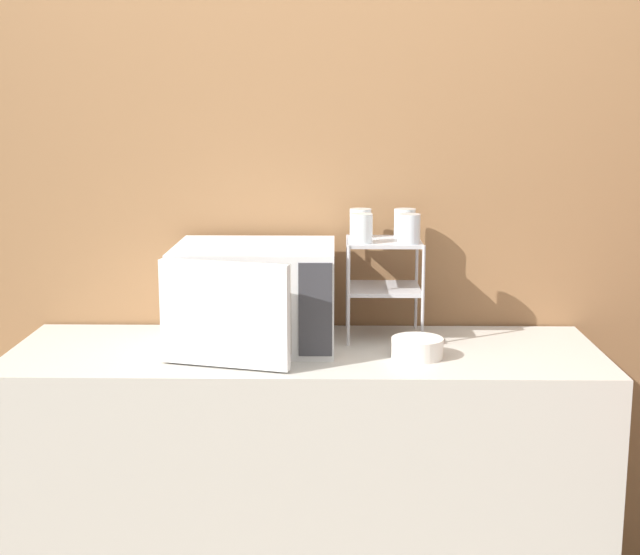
% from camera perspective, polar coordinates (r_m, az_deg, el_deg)
% --- Properties ---
extents(wall_back, '(8.00, 0.06, 2.60)m').
position_cam_1_polar(wall_back, '(3.00, -0.77, 4.29)').
color(wall_back, olive).
rests_on(wall_back, ground_plane).
extents(counter, '(1.81, 0.61, 0.91)m').
position_cam_1_polar(counter, '(2.90, -0.93, -13.35)').
color(counter, '#B7B2A8').
rests_on(counter, ground_plane).
extents(microwave, '(0.50, 0.54, 0.31)m').
position_cam_1_polar(microwave, '(2.76, -4.27, -1.17)').
color(microwave, silver).
rests_on(microwave, counter).
extents(dish_rack, '(0.24, 0.24, 0.32)m').
position_cam_1_polar(dish_rack, '(2.85, 4.12, 0.65)').
color(dish_rack, '#B2B2B7').
rests_on(dish_rack, counter).
extents(glass_front_left, '(0.07, 0.07, 0.09)m').
position_cam_1_polar(glass_front_left, '(2.76, 2.66, 3.16)').
color(glass_front_left, silver).
rests_on(glass_front_left, dish_rack).
extents(glass_back_right, '(0.07, 0.07, 0.09)m').
position_cam_1_polar(glass_back_right, '(2.90, 5.45, 3.50)').
color(glass_back_right, silver).
rests_on(glass_back_right, dish_rack).
extents(glass_front_right, '(0.07, 0.07, 0.09)m').
position_cam_1_polar(glass_front_right, '(2.76, 5.71, 3.12)').
color(glass_front_right, silver).
rests_on(glass_front_right, dish_rack).
extents(glass_back_left, '(0.07, 0.07, 0.09)m').
position_cam_1_polar(glass_back_left, '(2.89, 2.61, 3.52)').
color(glass_back_left, silver).
rests_on(glass_back_left, dish_rack).
extents(bowl, '(0.15, 0.15, 0.06)m').
position_cam_1_polar(bowl, '(2.66, 6.24, -4.51)').
color(bowl, silver).
rests_on(bowl, counter).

